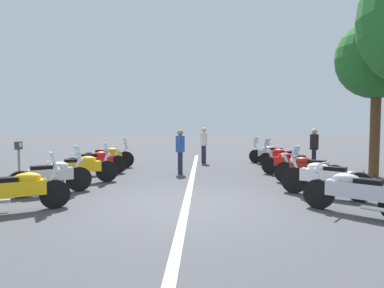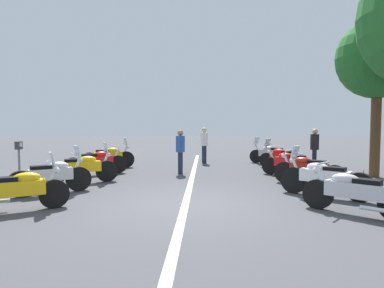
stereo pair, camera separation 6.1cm
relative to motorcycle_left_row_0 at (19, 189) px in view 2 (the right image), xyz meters
The scene contains 19 objects.
ground_plane 3.42m from the motorcycle_left_row_0, 77.67° to the right, with size 80.00×80.00×0.00m, color #424247.
lane_centre_stripe 5.28m from the motorcycle_left_row_0, 39.08° to the right, with size 15.99×0.16×0.01m, color beige.
motorcycle_left_row_0 is the anchor object (origin of this frame).
motorcycle_left_row_1 1.71m from the motorcycle_left_row_0, ahead, with size 1.29×1.72×1.21m.
motorcycle_left_row_2 3.20m from the motorcycle_left_row_0, ahead, with size 1.12×1.98×1.22m.
motorcycle_left_row_3 4.84m from the motorcycle_left_row_0, ahead, with size 1.24×1.92×1.00m.
motorcycle_left_row_4 6.49m from the motorcycle_left_row_0, ahead, with size 1.07×1.94×1.22m.
motorcycle_right_row_0 6.65m from the motorcycle_left_row_0, 89.59° to the right, with size 1.43×1.67×0.99m.
motorcycle_right_row_1 6.81m from the motorcycle_left_row_0, 76.28° to the right, with size 1.42×1.87×1.23m.
motorcycle_right_row_2 7.44m from the motorcycle_left_row_0, 64.73° to the right, with size 1.20×1.79×1.00m.
motorcycle_right_row_3 8.20m from the motorcycle_left_row_0, 53.89° to the right, with size 1.24×1.78×0.98m.
motorcycle_right_row_4 9.43m from the motorcycle_left_row_0, 45.88° to the right, with size 1.35×1.68×1.19m.
motorcycle_right_row_5 10.53m from the motorcycle_left_row_0, 39.08° to the right, with size 1.37×1.79×1.19m.
parking_meter 2.88m from the motorcycle_left_row_0, 29.58° to the left, with size 0.19×0.15×1.29m.
traffic_cone_0 8.10m from the motorcycle_left_row_0, 74.61° to the right, with size 0.36×0.36×0.61m.
bystander_0 10.17m from the motorcycle_left_row_0, 51.25° to the right, with size 0.52×0.32×1.59m.
bystander_1 5.99m from the motorcycle_left_row_0, 28.68° to the right, with size 0.53×0.32×1.56m.
bystander_2 9.22m from the motorcycle_left_row_0, 23.69° to the right, with size 0.50×0.32×1.60m.
roadside_tree_1 11.09m from the motorcycle_left_row_0, 62.98° to the right, with size 2.64×2.64×5.25m.
Camera 2 is at (-7.21, -0.44, 1.79)m, focal length 31.13 mm.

